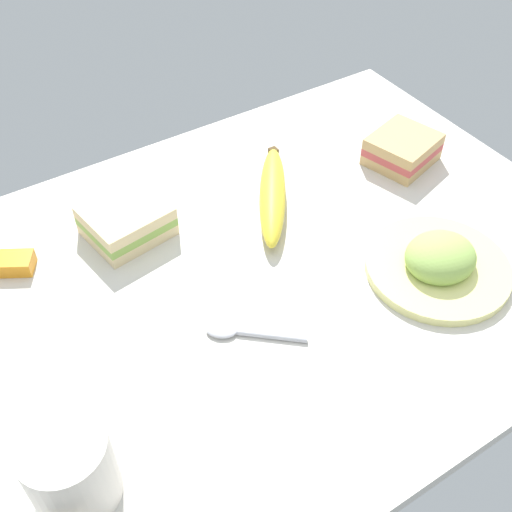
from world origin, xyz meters
TOP-DOWN VIEW (x-y plane):
  - tabletop at (0.00, 0.00)cm, footprint 90.00×64.00cm
  - plate_of_food at (19.38, -11.89)cm, footprint 18.08×18.08cm
  - coffee_mug_black at (-29.09, -15.01)cm, footprint 8.06×10.36cm
  - sandwich_main at (30.86, 7.90)cm, footprint 11.29×10.65cm
  - sandwich_side at (-10.45, 15.26)cm, footprint 11.36×10.51cm
  - banana at (9.00, 9.91)cm, footprint 14.69×19.28cm
  - spoon at (-6.76, -7.17)cm, footprint 9.87×8.78cm

SIDE VIEW (x-z plane):
  - tabletop at x=0.00cm, z-range 0.00..2.00cm
  - spoon at x=-6.76cm, z-range 1.98..2.78cm
  - plate_of_food at x=19.38cm, z-range 1.02..5.95cm
  - banana at x=9.00cm, z-range 2.00..5.59cm
  - sandwich_main at x=30.86cm, z-range 2.00..6.40cm
  - sandwich_side at x=-10.45cm, z-range 2.00..6.40cm
  - coffee_mug_black at x=-29.09cm, z-range 2.14..11.13cm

